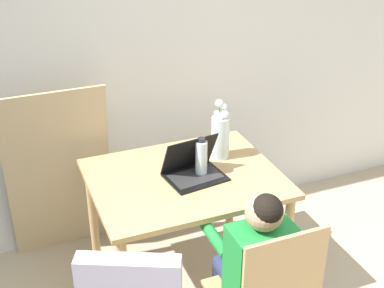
% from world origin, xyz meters
% --- Properties ---
extents(wall_back, '(6.40, 0.05, 2.50)m').
position_xyz_m(wall_back, '(0.00, 2.23, 1.25)').
color(wall_back, silver).
rests_on(wall_back, ground_plane).
extents(dining_table, '(1.00, 0.79, 0.72)m').
position_xyz_m(dining_table, '(0.13, 1.53, 0.63)').
color(dining_table, tan).
rests_on(dining_table, ground_plane).
extents(person_seated, '(0.30, 0.42, 1.00)m').
position_xyz_m(person_seated, '(0.22, 0.89, 0.62)').
color(person_seated, '#1E8438').
rests_on(person_seated, ground_plane).
extents(laptop, '(0.33, 0.27, 0.22)m').
position_xyz_m(laptop, '(0.17, 1.52, 0.77)').
color(laptop, black).
rests_on(laptop, dining_table).
extents(flower_vase, '(0.10, 0.10, 0.34)m').
position_xyz_m(flower_vase, '(0.39, 1.66, 0.86)').
color(flower_vase, silver).
rests_on(flower_vase, dining_table).
extents(water_bottle, '(0.06, 0.06, 0.22)m').
position_xyz_m(water_bottle, '(0.22, 1.51, 0.83)').
color(water_bottle, silver).
rests_on(water_bottle, dining_table).
extents(cardboard_panel, '(0.61, 0.17, 1.12)m').
position_xyz_m(cardboard_panel, '(-0.46, 2.09, 0.56)').
color(cardboard_panel, tan).
rests_on(cardboard_panel, ground_plane).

